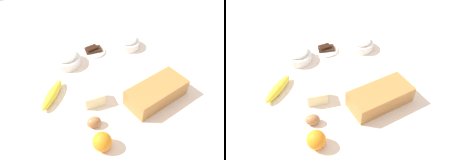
# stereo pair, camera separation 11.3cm
# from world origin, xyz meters

# --- Properties ---
(ground_plane) EXTENTS (2.40, 2.40, 0.02)m
(ground_plane) POSITION_xyz_m (0.00, 0.00, -0.01)
(ground_plane) COLOR beige
(loaf_pan) EXTENTS (0.29, 0.16, 0.08)m
(loaf_pan) POSITION_xyz_m (-0.13, 0.17, 0.04)
(loaf_pan) COLOR #B77A3D
(loaf_pan) RESTS_ON ground_plane
(flour_bowl) EXTENTS (0.14, 0.14, 0.07)m
(flour_bowl) POSITION_xyz_m (-0.23, -0.24, 0.03)
(flour_bowl) COLOR white
(flour_bowl) RESTS_ON ground_plane
(sugar_bowl) EXTENTS (0.15, 0.15, 0.08)m
(sugar_bowl) POSITION_xyz_m (0.13, -0.27, 0.04)
(sugar_bowl) COLOR white
(sugar_bowl) RESTS_ON ground_plane
(banana) EXTENTS (0.16, 0.17, 0.04)m
(banana) POSITION_xyz_m (0.28, -0.07, 0.02)
(banana) COLOR yellow
(banana) RESTS_ON ground_plane
(orange_fruit) EXTENTS (0.07, 0.07, 0.07)m
(orange_fruit) POSITION_xyz_m (0.19, 0.27, 0.04)
(orange_fruit) COLOR orange
(orange_fruit) RESTS_ON ground_plane
(butter_block) EXTENTS (0.10, 0.08, 0.06)m
(butter_block) POSITION_xyz_m (0.12, 0.05, 0.03)
(butter_block) COLOR #F4EDB2
(butter_block) RESTS_ON ground_plane
(egg_near_butter) EXTENTS (0.07, 0.05, 0.05)m
(egg_near_butter) POSITION_xyz_m (0.18, 0.16, 0.02)
(egg_near_butter) COLOR #A36D42
(egg_near_butter) RESTS_ON ground_plane
(chocolate_plate) EXTENTS (0.13, 0.13, 0.03)m
(chocolate_plate) POSITION_xyz_m (-0.04, -0.29, 0.01)
(chocolate_plate) COLOR white
(chocolate_plate) RESTS_ON ground_plane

